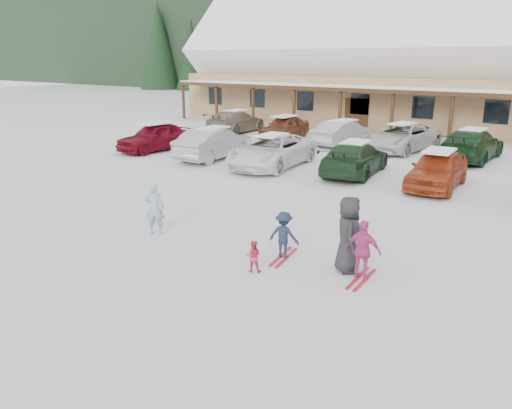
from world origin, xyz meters
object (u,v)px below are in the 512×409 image
Objects in this scene: parked_car_10 at (402,137)px; parked_car_0 at (156,137)px; bystander_dark at (348,235)px; child_magenta at (363,251)px; adult_skier at (155,208)px; parked_car_3 at (355,158)px; parked_car_7 at (236,121)px; parked_car_9 at (343,133)px; parked_car_4 at (437,169)px; parked_car_2 at (272,151)px; child_navy at (284,235)px; parked_car_8 at (284,127)px; day_lodge at (362,70)px; toddler_red at (253,256)px; parked_car_1 at (214,143)px; parked_car_11 at (472,145)px.

parked_car_0 is at bearing -136.39° from parked_car_10.
bystander_dark is 17.05m from parked_car_10.
child_magenta is at bearing -64.58° from parked_car_10.
adult_skier is 0.31× the size of parked_car_3.
parked_car_7 is at bearing -37.87° from parked_car_3.
parked_car_0 is 10.68m from parked_car_9.
parked_car_4 is (3.63, -0.29, 0.03)m from parked_car_3.
adult_skier is 9.92m from parked_car_2.
child_magenta and parked_car_3 have the same top height.
parked_car_9 is (8.19, -0.33, -0.03)m from parked_car_7.
parked_car_9 is at bearing 83.99° from parked_car_2.
child_navy is 11.06m from parked_car_2.
bystander_dark is 0.44× the size of parked_car_8.
toddler_red is (10.58, -28.83, -3.55)m from day_lodge.
parked_car_1 is (-11.60, 8.62, -0.14)m from bystander_dark.
adult_skier is 10.52m from parked_car_3.
day_lodge is 19.06× the size of adult_skier.
bystander_dark is (-0.50, 0.24, 0.21)m from child_magenta.
bystander_dark is 0.42× the size of parked_car_0.
parked_car_4 is at bearing 144.79° from parked_car_9.
parked_car_10 reaches higher than parked_car_3.
bystander_dark is 0.36× the size of parked_car_7.
toddler_red is 0.19× the size of parked_car_8.
parked_car_0 is at bearing -114.36° from parked_car_8.
day_lodge reaches higher than bystander_dark.
parked_car_9 is 0.82× the size of parked_car_11.
day_lodge is 6.67× the size of parked_car_9.
parked_car_10 is at bearing -94.39° from parked_car_3.
parked_car_0 is 16.36m from parked_car_11.
parked_car_9 reaches higher than child_navy.
parked_car_8 is at bearing 145.26° from parked_car_4.
adult_skier is at bearing -76.68° from day_lodge.
child_magenta is (12.86, -27.72, -3.23)m from day_lodge.
day_lodge reaches higher than parked_car_1.
parked_car_8 is (-10.56, 17.60, 0.31)m from toddler_red.
parked_car_9 is (3.37, 7.56, -0.06)m from parked_car_1.
parked_car_1 is at bearing -87.68° from day_lodge.
toddler_red is at bearing 140.12° from adult_skier.
parked_car_0 is at bearing -42.80° from child_navy.
parked_car_11 is at bearing 30.82° from parked_car_0.
parked_car_0 is at bearing -65.01° from toddler_red.
parked_car_7 is at bearing 130.24° from parked_car_2.
parked_car_11 is (-1.06, 15.88, -0.15)m from bystander_dark.
adult_skier reaches higher than child_magenta.
adult_skier is 5.72m from bystander_dark.
child_navy is 22.30m from parked_car_7.
parked_car_9 is (-6.45, 17.53, 0.33)m from toddler_red.
day_lodge is 29.86m from child_navy.
parked_car_0 is at bearing -75.55° from adult_skier.
parked_car_3 reaches higher than parked_car_8.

